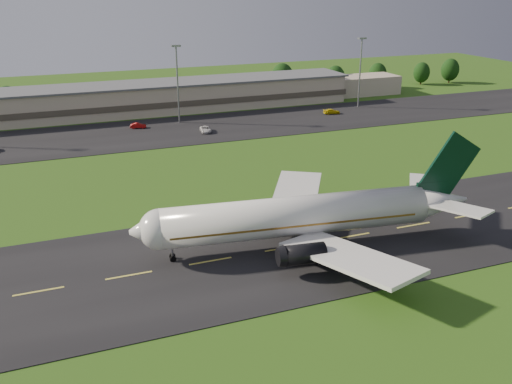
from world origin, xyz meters
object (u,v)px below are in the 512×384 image
object	(u,v)px
airliner	(302,216)
light_mast_centre	(177,75)
service_vehicle_c	(206,129)
service_vehicle_d	(332,111)
service_vehicle_b	(138,126)
light_mast_east	(360,64)
terminal	(170,97)

from	to	relation	value
airliner	light_mast_centre	world-z (taller)	light_mast_centre
service_vehicle_c	service_vehicle_d	size ratio (longest dim) A/B	1.06
airliner	service_vehicle_d	bearing A→B (deg)	65.90
service_vehicle_d	airliner	bearing A→B (deg)	156.85
service_vehicle_d	service_vehicle_b	bearing A→B (deg)	94.59
light_mast_centre	light_mast_east	bearing A→B (deg)	0.00
terminal	service_vehicle_c	xyz separation A→B (m)	(2.15, -28.69, -3.18)
terminal	light_mast_centre	xyz separation A→B (m)	(-1.40, -16.18, 8.75)
light_mast_east	service_vehicle_d	size ratio (longest dim) A/B	4.23
light_mast_centre	service_vehicle_b	world-z (taller)	light_mast_centre
service_vehicle_b	service_vehicle_d	size ratio (longest dim) A/B	0.84
service_vehicle_c	service_vehicle_d	bearing A→B (deg)	17.69
light_mast_centre	service_vehicle_c	size ratio (longest dim) A/B	3.98
airliner	service_vehicle_d	world-z (taller)	airliner
airliner	service_vehicle_c	world-z (taller)	airliner
airliner	light_mast_centre	size ratio (longest dim) A/B	2.51
light_mast_centre	service_vehicle_c	xyz separation A→B (m)	(3.55, -12.51, -11.93)
terminal	light_mast_centre	size ratio (longest dim) A/B	7.13
light_mast_east	terminal	bearing A→B (deg)	163.20
light_mast_east	service_vehicle_b	size ratio (longest dim) A/B	5.05
airliner	light_mast_centre	bearing A→B (deg)	95.56
light_mast_east	service_vehicle_b	distance (m)	67.54
airliner	service_vehicle_c	distance (m)	67.97
service_vehicle_b	service_vehicle_d	distance (m)	54.50
terminal	light_mast_centre	world-z (taller)	light_mast_centre
light_mast_east	service_vehicle_b	world-z (taller)	light_mast_east
airliner	service_vehicle_b	world-z (taller)	airliner
light_mast_east	light_mast_centre	bearing A→B (deg)	180.00
terminal	service_vehicle_d	xyz separation A→B (m)	(41.55, -21.97, -3.19)
airliner	service_vehicle_b	distance (m)	78.45
terminal	service_vehicle_c	bearing A→B (deg)	-85.71
light_mast_east	service_vehicle_c	world-z (taller)	light_mast_east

